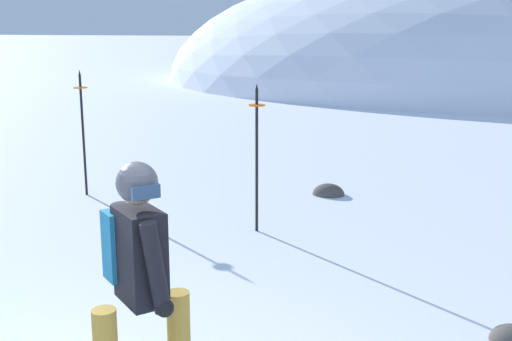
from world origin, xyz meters
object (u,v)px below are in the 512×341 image
object	(u,v)px
piste_marker_near	(83,124)
snowboarder_main	(140,288)
piste_marker_far	(257,148)
rock_small	(328,195)

from	to	relation	value
piste_marker_near	snowboarder_main	bearing A→B (deg)	-56.68
piste_marker_near	piste_marker_far	bearing A→B (deg)	-18.92
piste_marker_far	rock_small	bearing A→B (deg)	73.50
snowboarder_main	rock_small	size ratio (longest dim) A/B	3.54
snowboarder_main	piste_marker_far	distance (m)	3.98
rock_small	piste_marker_near	bearing A→B (deg)	-164.67
piste_marker_far	rock_small	world-z (taller)	piste_marker_far
piste_marker_far	rock_small	xyz separation A→B (m)	(0.58, 1.97, -1.04)
piste_marker_far	rock_small	size ratio (longest dim) A/B	3.77
piste_marker_near	rock_small	size ratio (longest dim) A/B	3.86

